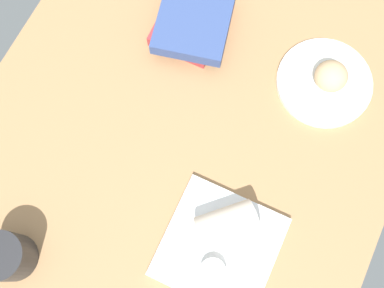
{
  "coord_description": "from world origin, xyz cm",
  "views": [
    {
      "loc": [
        30.49,
        14.21,
        101.09
      ],
      "look_at": [
        6.3,
        2.59,
        7.0
      ],
      "focal_mm": 44.16,
      "sensor_mm": 36.0,
      "label": 1
    }
  ],
  "objects_px": {
    "scone_pastry": "(331,76)",
    "coffee_mug": "(4,257)",
    "square_plate": "(220,247)",
    "sauce_cup": "(213,271)",
    "breakfast_wrap": "(227,225)",
    "book_stack": "(193,21)",
    "round_plate": "(324,82)"
  },
  "relations": [
    {
      "from": "scone_pastry",
      "to": "coffee_mug",
      "type": "distance_m",
      "value": 0.75
    },
    {
      "from": "scone_pastry",
      "to": "square_plate",
      "type": "bearing_deg",
      "value": -8.66
    },
    {
      "from": "square_plate",
      "to": "coffee_mug",
      "type": "height_order",
      "value": "coffee_mug"
    },
    {
      "from": "scone_pastry",
      "to": "sauce_cup",
      "type": "xyz_separation_m",
      "value": [
        0.47,
        -0.06,
        -0.02
      ]
    },
    {
      "from": "square_plate",
      "to": "sauce_cup",
      "type": "height_order",
      "value": "sauce_cup"
    },
    {
      "from": "scone_pastry",
      "to": "sauce_cup",
      "type": "relative_size",
      "value": 1.41
    },
    {
      "from": "sauce_cup",
      "to": "breakfast_wrap",
      "type": "height_order",
      "value": "breakfast_wrap"
    },
    {
      "from": "scone_pastry",
      "to": "book_stack",
      "type": "height_order",
      "value": "scone_pastry"
    },
    {
      "from": "round_plate",
      "to": "square_plate",
      "type": "relative_size",
      "value": 0.95
    },
    {
      "from": "breakfast_wrap",
      "to": "round_plate",
      "type": "bearing_deg",
      "value": -54.17
    },
    {
      "from": "breakfast_wrap",
      "to": "sauce_cup",
      "type": "bearing_deg",
      "value": 143.1
    },
    {
      "from": "scone_pastry",
      "to": "round_plate",
      "type": "bearing_deg",
      "value": -79.48
    },
    {
      "from": "round_plate",
      "to": "breakfast_wrap",
      "type": "height_order",
      "value": "breakfast_wrap"
    },
    {
      "from": "square_plate",
      "to": "coffee_mug",
      "type": "relative_size",
      "value": 1.7
    },
    {
      "from": "breakfast_wrap",
      "to": "coffee_mug",
      "type": "bearing_deg",
      "value": 79.03
    },
    {
      "from": "book_stack",
      "to": "scone_pastry",
      "type": "bearing_deg",
      "value": 90.47
    },
    {
      "from": "scone_pastry",
      "to": "sauce_cup",
      "type": "height_order",
      "value": "scone_pastry"
    },
    {
      "from": "square_plate",
      "to": "sauce_cup",
      "type": "distance_m",
      "value": 0.05
    },
    {
      "from": "square_plate",
      "to": "book_stack",
      "type": "relative_size",
      "value": 1.0
    },
    {
      "from": "coffee_mug",
      "to": "sauce_cup",
      "type": "bearing_deg",
      "value": 111.94
    },
    {
      "from": "breakfast_wrap",
      "to": "scone_pastry",
      "type": "bearing_deg",
      "value": -54.87
    },
    {
      "from": "square_plate",
      "to": "sauce_cup",
      "type": "xyz_separation_m",
      "value": [
        0.05,
        0.01,
        0.02
      ]
    },
    {
      "from": "sauce_cup",
      "to": "scone_pastry",
      "type": "bearing_deg",
      "value": 173.01
    },
    {
      "from": "round_plate",
      "to": "breakfast_wrap",
      "type": "bearing_deg",
      "value": -9.6
    },
    {
      "from": "sauce_cup",
      "to": "coffee_mug",
      "type": "bearing_deg",
      "value": -68.06
    },
    {
      "from": "sauce_cup",
      "to": "book_stack",
      "type": "bearing_deg",
      "value": -150.37
    },
    {
      "from": "square_plate",
      "to": "sauce_cup",
      "type": "relative_size",
      "value": 4.37
    },
    {
      "from": "book_stack",
      "to": "sauce_cup",
      "type": "bearing_deg",
      "value": 29.63
    },
    {
      "from": "round_plate",
      "to": "sauce_cup",
      "type": "height_order",
      "value": "sauce_cup"
    },
    {
      "from": "book_stack",
      "to": "round_plate",
      "type": "bearing_deg",
      "value": 90.31
    },
    {
      "from": "square_plate",
      "to": "book_stack",
      "type": "height_order",
      "value": "book_stack"
    },
    {
      "from": "sauce_cup",
      "to": "coffee_mug",
      "type": "relative_size",
      "value": 0.39
    }
  ]
}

